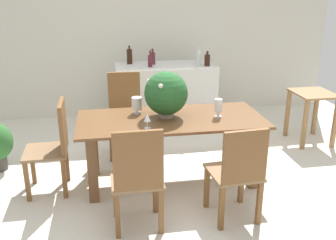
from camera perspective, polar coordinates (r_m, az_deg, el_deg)
ground_plane at (r=4.37m, az=0.52°, el=-9.18°), size 7.04×7.04×0.00m
back_wall at (r=6.46m, az=-3.60°, el=12.33°), size 6.40×0.10×2.60m
dining_table at (r=4.15m, az=0.45°, el=-1.61°), size 2.00×0.91×0.75m
chair_head_end at (r=4.15m, az=-16.59°, el=-3.28°), size 0.45×0.46×0.99m
chair_near_left at (r=3.32m, az=-4.57°, el=-8.29°), size 0.46×0.42×1.00m
chair_far_left at (r=4.95m, az=-6.46°, el=1.49°), size 0.46×0.43×1.06m
chair_near_right at (r=3.51m, az=10.50°, el=-7.40°), size 0.48×0.50×0.95m
flower_centerpiece at (r=4.06m, az=-0.30°, el=3.97°), size 0.47×0.47×0.50m
crystal_vase_left at (r=4.23m, az=-4.69°, el=2.43°), size 0.11×0.11×0.19m
crystal_vase_center_near at (r=4.13m, az=7.55°, el=2.01°), size 0.08×0.08×0.20m
wine_glass at (r=3.78m, az=-3.11°, el=0.27°), size 0.07×0.07×0.15m
kitchen_counter at (r=5.83m, az=-0.44°, el=3.49°), size 1.48×0.68×0.99m
wine_bottle_clear at (r=5.54m, az=-2.69°, el=8.86°), size 0.06×0.06×0.24m
wine_bottle_tall at (r=5.59m, az=4.58°, el=9.16°), size 0.06×0.06×0.29m
wine_bottle_dark at (r=5.79m, az=-5.78°, el=9.47°), size 0.08×0.08×0.27m
wine_bottle_green at (r=5.65m, az=5.90°, el=8.94°), size 0.08×0.08×0.21m
wine_bottle_amber at (r=5.74m, az=-2.32°, el=9.26°), size 0.08×0.08×0.23m
side_table at (r=5.63m, az=20.76°, el=2.07°), size 0.52×0.58×0.72m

